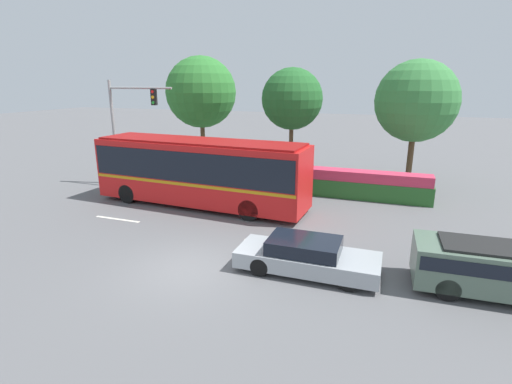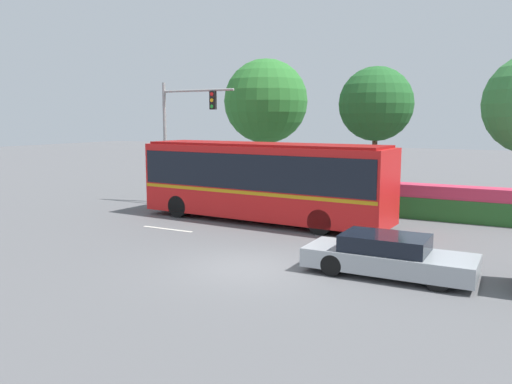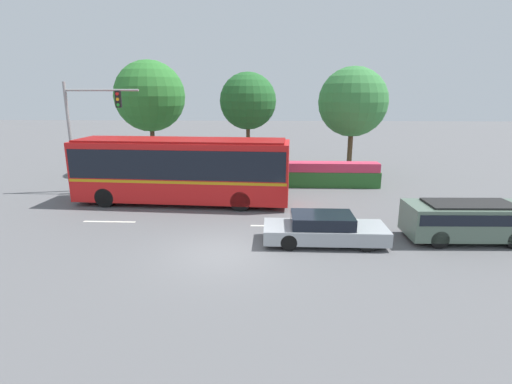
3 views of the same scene
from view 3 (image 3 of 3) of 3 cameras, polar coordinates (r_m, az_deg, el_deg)
name	(u,v)px [view 3 (image 3 of 3)]	position (r m, az deg, el deg)	size (l,w,h in m)	color
ground_plane	(222,253)	(14.22, -5.14, -9.05)	(140.00, 140.00, 0.00)	#5B5B5E
city_bus	(182,167)	(20.36, -10.99, 3.65)	(11.27, 3.21, 3.39)	red
sedan_foreground	(324,229)	(15.12, 10.09, -5.47)	(4.72, 1.77, 1.17)	#9EA3A8
suv_left_lane	(468,218)	(17.19, 28.99, -3.46)	(4.78, 2.04, 1.55)	#516656
traffic_light_pole	(85,122)	(24.29, -24.13, 9.46)	(4.30, 0.24, 6.30)	gray
flowering_hedge	(322,175)	(24.23, 9.81, 2.57)	(7.05, 1.06, 1.52)	#286028
street_tree_left	(150,96)	(29.02, -15.54, 13.58)	(4.98, 4.98, 7.97)	brown
street_tree_centre	(248,101)	(25.98, -1.21, 13.37)	(3.74, 3.74, 7.04)	brown
street_tree_right	(353,102)	(27.64, 14.21, 12.86)	(4.71, 4.71, 7.46)	brown
lane_stripe_near	(278,226)	(16.92, 3.27, -5.08)	(2.40, 0.16, 0.01)	silver
lane_stripe_mid	(109,222)	(18.67, -21.00, -4.16)	(2.40, 0.16, 0.01)	silver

